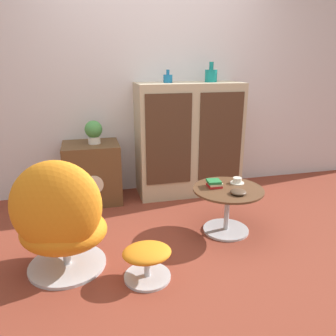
{
  "coord_description": "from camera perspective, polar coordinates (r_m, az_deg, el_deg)",
  "views": [
    {
      "loc": [
        -0.73,
        -2.26,
        1.46
      ],
      "look_at": [
        -0.05,
        0.42,
        0.55
      ],
      "focal_mm": 35.0,
      "sensor_mm": 36.0,
      "label": 1
    }
  ],
  "objects": [
    {
      "name": "sideboard",
      "position": [
        3.69,
        3.58,
        4.98
      ],
      "size": [
        1.15,
        0.47,
        1.24
      ],
      "color": "tan",
      "rests_on": "ground_plane"
    },
    {
      "name": "book_stack",
      "position": [
        2.89,
        8.06,
        -2.68
      ],
      "size": [
        0.13,
        0.13,
        0.06
      ],
      "color": "red",
      "rests_on": "coffee_table"
    },
    {
      "name": "bowl",
      "position": [
        2.77,
        12.13,
        -4.1
      ],
      "size": [
        0.13,
        0.13,
        0.04
      ],
      "color": "#4C3828",
      "rests_on": "coffee_table"
    },
    {
      "name": "wall_back",
      "position": [
        3.76,
        -3.05,
        15.69
      ],
      "size": [
        6.4,
        0.06,
        2.6
      ],
      "color": "silver",
      "rests_on": "ground_plane"
    },
    {
      "name": "ottoman",
      "position": [
        2.35,
        -3.68,
        -15.31
      ],
      "size": [
        0.34,
        0.33,
        0.25
      ],
      "color": "#B7B7BC",
      "rests_on": "ground_plane"
    },
    {
      "name": "tv_console",
      "position": [
        3.6,
        -13.01,
        -0.8
      ],
      "size": [
        0.58,
        0.49,
        0.64
      ],
      "color": "brown",
      "rests_on": "ground_plane"
    },
    {
      "name": "teacup",
      "position": [
        3.02,
        11.96,
        -2.21
      ],
      "size": [
        0.13,
        0.13,
        0.05
      ],
      "color": "silver",
      "rests_on": "coffee_table"
    },
    {
      "name": "coffee_table",
      "position": [
        2.94,
        10.29,
        -6.09
      ],
      "size": [
        0.61,
        0.61,
        0.41
      ],
      "color": "#B7B7BC",
      "rests_on": "ground_plane"
    },
    {
      "name": "egg_chair",
      "position": [
        2.42,
        -18.26,
        -8.67
      ],
      "size": [
        0.72,
        0.68,
        0.87
      ],
      "color": "#B7B7BC",
      "rests_on": "ground_plane"
    },
    {
      "name": "vase_inner_left",
      "position": [
        3.68,
        7.5,
        15.73
      ],
      "size": [
        0.13,
        0.13,
        0.21
      ],
      "color": "#147A75",
      "rests_on": "sideboard"
    },
    {
      "name": "vase_leftmost",
      "position": [
        3.53,
        -0.02,
        15.36
      ],
      "size": [
        0.1,
        0.1,
        0.13
      ],
      "color": "#196699",
      "rests_on": "sideboard"
    },
    {
      "name": "potted_plant",
      "position": [
        3.48,
        -12.83,
        6.3
      ],
      "size": [
        0.18,
        0.18,
        0.24
      ],
      "color": "silver",
      "rests_on": "tv_console"
    },
    {
      "name": "ground_plane",
      "position": [
        2.79,
        3.26,
        -13.4
      ],
      "size": [
        12.0,
        12.0,
        0.0
      ],
      "primitive_type": "plane",
      "color": "brown"
    }
  ]
}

